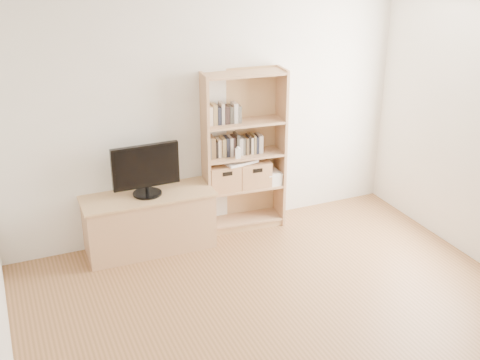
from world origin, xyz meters
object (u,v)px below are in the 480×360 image
tv_stand (149,223)px  baby_monitor (238,153)px  basket_right (253,173)px  television (146,170)px  basket_left (223,176)px  laptop (239,161)px  bookshelf (244,152)px

tv_stand → baby_monitor: baby_monitor is taller
baby_monitor → basket_right: (0.22, 0.08, -0.29)m
television → basket_right: size_ratio=2.00×
basket_left → laptop: (0.18, -0.02, 0.16)m
television → tv_stand: bearing=0.0°
television → laptop: (1.06, 0.08, -0.10)m
bookshelf → baby_monitor: bearing=-135.0°
baby_monitor → television: bearing=-170.4°
tv_stand → television: size_ratio=1.91×
basket_right → bookshelf: bearing=177.0°
tv_stand → basket_left: (0.88, 0.10, 0.34)m
baby_monitor → basket_right: 0.37m
baby_monitor → laptop: (0.05, 0.09, -0.13)m
laptop → tv_stand: bearing=175.1°
bookshelf → basket_left: bookshelf is taller
television → baby_monitor: (1.01, -0.00, 0.03)m
basket_left → tv_stand: bearing=-170.7°
basket_left → bookshelf: bearing=-1.0°
tv_stand → laptop: size_ratio=3.74×
tv_stand → bookshelf: 1.27m
bookshelf → laptop: bearing=-171.3°
basket_left → laptop: laptop is taller
basket_left → television: bearing=-170.7°
bookshelf → baby_monitor: (-0.11, -0.09, 0.03)m
tv_stand → basket_left: size_ratio=3.71×
tv_stand → television: 0.60m
bookshelf → basket_right: bookshelf is taller
bookshelf → television: 1.12m
baby_monitor → basket_left: bearing=150.8°
tv_stand → baby_monitor: 1.19m
basket_left → basket_right: bearing=-2.2°
basket_left → basket_right: basket_left is taller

